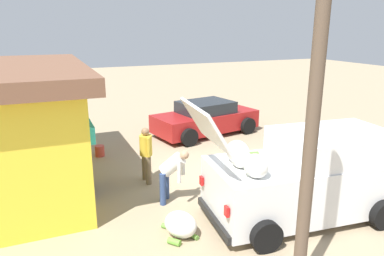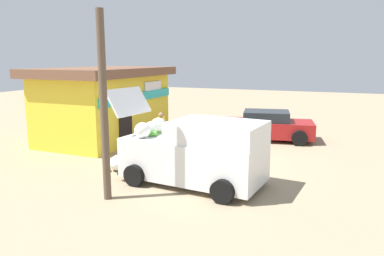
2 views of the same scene
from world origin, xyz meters
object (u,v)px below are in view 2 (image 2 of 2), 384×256
object	(u,v)px
delivery_van	(196,152)
unloaded_banana_pile	(119,163)
vendor_standing	(161,129)
storefront_bar	(106,103)
paint_bucket	(170,133)
parked_sedan	(266,126)
customer_bending	(149,138)

from	to	relation	value
delivery_van	unloaded_banana_pile	bearing A→B (deg)	83.87
vendor_standing	delivery_van	bearing A→B (deg)	-139.02
storefront_bar	vendor_standing	world-z (taller)	storefront_bar
delivery_van	vendor_standing	distance (m)	4.19
storefront_bar	paint_bucket	size ratio (longest dim) A/B	18.25
parked_sedan	paint_bucket	world-z (taller)	parked_sedan
vendor_standing	paint_bucket	bearing A→B (deg)	17.99
delivery_van	vendor_standing	xyz separation A→B (m)	(3.16, 2.74, -0.08)
unloaded_banana_pile	parked_sedan	bearing A→B (deg)	-29.33
parked_sedan	customer_bending	bearing A→B (deg)	146.86
storefront_bar	vendor_standing	distance (m)	3.56
customer_bending	parked_sedan	bearing A→B (deg)	-33.14
parked_sedan	delivery_van	bearing A→B (deg)	173.83
vendor_standing	customer_bending	size ratio (longest dim) A/B	1.15
paint_bucket	parked_sedan	bearing A→B (deg)	-77.24
storefront_bar	vendor_standing	bearing A→B (deg)	-107.48
customer_bending	paint_bucket	bearing A→B (deg)	14.86
vendor_standing	unloaded_banana_pile	bearing A→B (deg)	177.26
customer_bending	unloaded_banana_pile	world-z (taller)	customer_bending
parked_sedan	unloaded_banana_pile	bearing A→B (deg)	150.67
parked_sedan	paint_bucket	xyz separation A→B (m)	(-0.98, 4.32, -0.45)
storefront_bar	delivery_van	bearing A→B (deg)	-124.74
storefront_bar	customer_bending	distance (m)	4.39
delivery_van	customer_bending	bearing A→B (deg)	55.27
vendor_standing	paint_bucket	distance (m)	2.82
storefront_bar	delivery_van	size ratio (longest dim) A/B	1.39
parked_sedan	vendor_standing	distance (m)	4.99
parked_sedan	unloaded_banana_pile	distance (m)	7.38
paint_bucket	vendor_standing	bearing A→B (deg)	-162.01
storefront_bar	paint_bucket	world-z (taller)	storefront_bar
delivery_van	paint_bucket	world-z (taller)	delivery_van
delivery_van	vendor_standing	world-z (taller)	delivery_van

